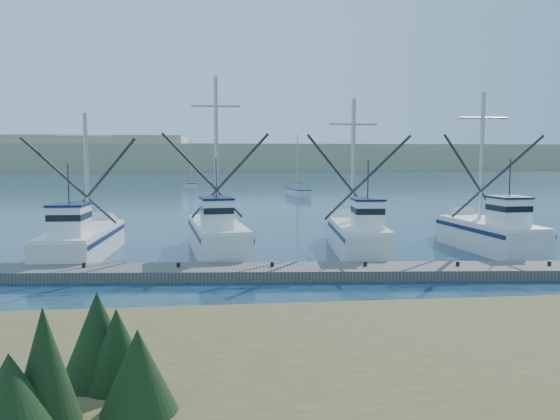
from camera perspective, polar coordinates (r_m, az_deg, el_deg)
The scene contains 6 objects.
ground at distance 19.19m, azimuth 13.06°, elevation -10.03°, with size 500.00×500.00×0.00m, color #0B2033.
floating_dock at distance 23.55m, azimuth -5.73°, elevation -6.46°, with size 32.85×2.19×0.44m, color slate.
dune_ridge at distance 227.51m, azimuth -4.72°, elevation 5.50°, with size 360.00×60.00×10.00m, color tan.
trawler_fleet at distance 28.35m, azimuth -5.70°, elevation -2.88°, with size 31.92×8.66×9.44m.
sailboat_near at distance 71.63m, azimuth 1.85°, elevation 1.85°, with size 2.62×6.44×8.10m.
sailboat_far at distance 89.61m, azimuth -9.31°, elevation 2.53°, with size 2.21×5.36×8.10m.
Camera 1 is at (-6.21, -17.42, 5.10)m, focal length 35.00 mm.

